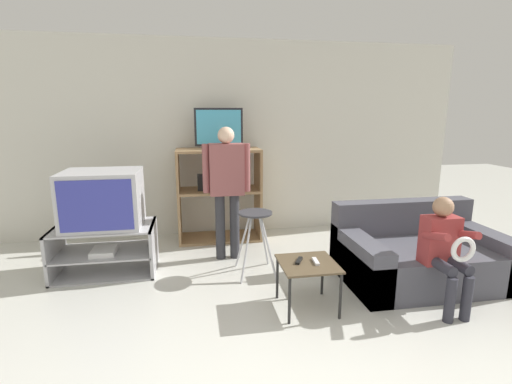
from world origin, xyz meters
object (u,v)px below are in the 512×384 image
Objects in this scene: person_seated_child at (445,246)px; folding_stool at (255,224)px; television_flat at (219,130)px; person_standing_adult at (227,181)px; snack_table at (308,268)px; remote_control_black at (299,261)px; remote_control_white at (316,261)px; television_main at (103,199)px; tv_stand at (106,250)px; media_shelf at (219,194)px; couch at (418,255)px.

folding_stool is at bearing 146.75° from person_seated_child.
television_flat reaches higher than person_standing_adult.
person_standing_adult is at bearing 114.29° from snack_table.
remote_control_black is 0.14m from remote_control_white.
television_main is 0.50× the size of person_standing_adult.
snack_table is 1.17m from person_seated_child.
television_main is at bearing 168.52° from folding_stool.
television_main reaches higher than snack_table.
television_main is at bearing 54.89° from tv_stand.
remote_control_white is at bearing -29.04° from tv_stand.
person_seated_child is at bearing -40.05° from person_standing_adult.
media_shelf reaches higher than television_main.
remote_control_black is 1.23m from person_seated_child.
television_main is 1.31m from person_standing_adult.
snack_table is at bearing 2.04° from remote_control_black.
television_main is 0.63× the size of media_shelf.
television_flat is at bearing 129.44° from person_seated_child.
television_flat is 2.86m from person_seated_child.
person_seated_child is at bearing -50.56° from television_flat.
person_standing_adult reaches higher than remote_control_white.
snack_table is (0.60, -1.93, -0.24)m from media_shelf.
folding_stool is 1.41× the size of snack_table.
snack_table is (1.87, -1.07, 0.12)m from tv_stand.
couch is (1.89, -1.56, -0.36)m from media_shelf.
tv_stand is at bearing -146.16° from television_flat.
folding_stool is 0.85m from snack_table.
snack_table is at bearing -72.89° from television_flat.
person_standing_adult reaches higher than snack_table.
television_main is at bearing -145.88° from media_shelf.
remote_control_white is (1.92, -1.09, -0.37)m from television_main.
tv_stand is at bearing -172.00° from person_standing_adult.
television_flat reaches higher than media_shelf.
folding_stool is at bearing -11.48° from television_main.
remote_control_black is at bearing -71.24° from folding_stool.
television_flat is at bearing 103.31° from folding_stool.
couch is (1.22, 0.38, -0.18)m from remote_control_white.
media_shelf is at bearing 93.44° from person_standing_adult.
person_standing_adult reaches higher than couch.
person_standing_adult is at bearing -87.64° from television_flat.
tv_stand reaches higher than snack_table.
television_main reaches higher than remote_control_black.
television_main is 2.24m from remote_control_white.
remote_control_black is at bearing 153.56° from snack_table.
remote_control_white is (0.39, -0.78, -0.11)m from folding_stool.
tv_stand is 7.06× the size of remote_control_white.
remote_control_white is at bearing -63.73° from folding_stool.
remote_control_black and remote_control_white have the same top height.
tv_stand is 0.55m from television_main.
tv_stand is 0.66× the size of couch.
person_seated_child is (3.01, -1.25, 0.31)m from tv_stand.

